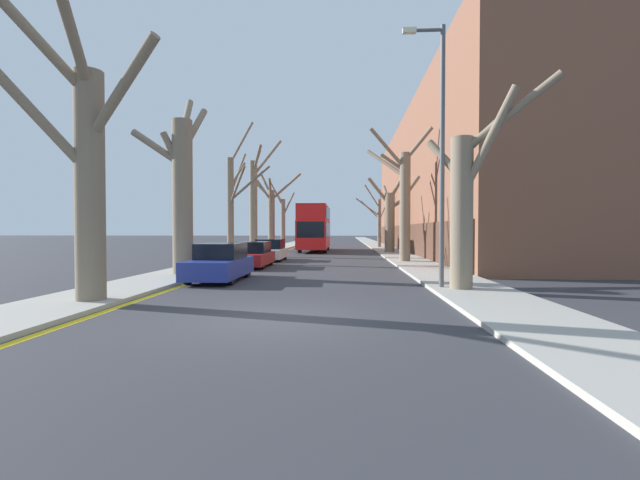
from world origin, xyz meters
TOP-DOWN VIEW (x-y plane):
  - ground_plane at (0.00, 0.00)m, footprint 300.00×300.00m
  - sidewalk_left at (-5.78, 50.00)m, footprint 2.65×120.00m
  - sidewalk_right at (5.78, 50.00)m, footprint 2.65×120.00m
  - building_facade_right at (12.09, 31.59)m, footprint 10.08×46.41m
  - kerb_line_stripe at (-4.28, 50.00)m, footprint 0.24×120.00m
  - street_tree_left_0 at (-5.26, 1.44)m, footprint 4.35×3.44m
  - street_tree_left_1 at (-5.53, 8.91)m, footprint 2.72×2.75m
  - street_tree_left_2 at (-5.19, 16.09)m, footprint 2.80×3.93m
  - street_tree_left_3 at (-5.32, 22.93)m, footprint 2.32×2.84m
  - street_tree_left_4 at (-5.36, 30.66)m, footprint 5.14×3.50m
  - street_tree_left_5 at (-5.35, 38.08)m, footprint 2.88×1.42m
  - street_tree_right_0 at (5.55, 4.51)m, footprint 3.55×2.99m
  - street_tree_right_1 at (5.24, 17.11)m, footprint 3.80×3.47m
  - street_tree_right_2 at (5.55, 27.99)m, footprint 4.29×3.22m
  - street_tree_right_3 at (5.39, 39.58)m, footprint 4.05×3.79m
  - double_decker_bus at (-1.27, 31.27)m, footprint 2.62×10.23m
  - parked_car_0 at (-3.36, 7.25)m, footprint 1.83×4.30m
  - parked_car_1 at (-3.36, 13.42)m, footprint 1.71×4.33m
  - parked_car_2 at (-3.36, 18.60)m, footprint 1.90×4.00m
  - lamp_post at (4.76, 4.90)m, footprint 1.40×0.20m

SIDE VIEW (x-z plane):
  - ground_plane at x=0.00m, z-range 0.00..0.00m
  - kerb_line_stripe at x=-4.28m, z-range 0.00..0.01m
  - sidewalk_left at x=-5.78m, z-range 0.00..0.12m
  - sidewalk_right at x=5.78m, z-range 0.00..0.12m
  - parked_car_1 at x=-3.36m, z-range -0.04..1.35m
  - parked_car_2 at x=-3.36m, z-range -0.04..1.38m
  - parked_car_0 at x=-3.36m, z-range -0.05..1.44m
  - double_decker_bus at x=-1.27m, z-range 0.29..4.59m
  - street_tree_right_0 at x=5.55m, z-range -0.26..6.34m
  - street_tree_left_5 at x=-5.35m, z-range -0.59..6.96m
  - street_tree_right_2 at x=5.55m, z-range -0.27..6.64m
  - street_tree_right_3 at x=5.39m, z-range -0.19..6.93m
  - street_tree_left_4 at x=-5.36m, z-range -0.09..7.37m
  - street_tree_left_2 at x=-5.19m, z-range -0.65..8.08m
  - street_tree_left_0 at x=-5.26m, z-range -0.25..7.80m
  - street_tree_left_1 at x=-5.53m, z-range -0.30..8.06m
  - street_tree_right_1 at x=5.24m, z-range -0.15..8.08m
  - street_tree_left_3 at x=-5.32m, z-range -0.47..8.71m
  - lamp_post at x=4.76m, z-range 0.47..9.24m
  - building_facade_right at x=12.09m, z-range -0.01..12.71m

